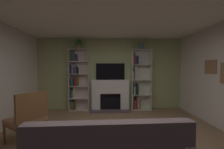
# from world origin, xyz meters

# --- Properties ---
(wall_back_accent) EXTENTS (5.45, 0.06, 2.63)m
(wall_back_accent) POSITION_xyz_m (0.00, 2.80, 1.31)
(wall_back_accent) COLOR #A5B179
(wall_back_accent) RESTS_ON ground_plane
(ceiling) EXTENTS (5.45, 5.66, 0.06)m
(ceiling) POSITION_xyz_m (0.00, 0.00, 2.66)
(ceiling) COLOR white
(ceiling) RESTS_ON wall_back_accent
(fireplace) EXTENTS (1.44, 0.54, 1.09)m
(fireplace) POSITION_xyz_m (0.00, 2.65, 0.58)
(fireplace) COLOR white
(fireplace) RESTS_ON ground_plane
(tv) EXTENTS (1.05, 0.06, 0.60)m
(tv) POSITION_xyz_m (0.00, 2.74, 1.40)
(tv) COLOR black
(tv) RESTS_ON fireplace
(bookshelf_left) EXTENTS (0.70, 0.29, 2.20)m
(bookshelf_left) POSITION_xyz_m (-1.21, 2.67, 1.11)
(bookshelf_left) COLOR silver
(bookshelf_left) RESTS_ON ground_plane
(bookshelf_right) EXTENTS (0.70, 0.30, 2.20)m
(bookshelf_right) POSITION_xyz_m (1.04, 2.66, 1.03)
(bookshelf_right) COLOR silver
(bookshelf_right) RESTS_ON ground_plane
(potted_plant) EXTENTS (0.22, 0.22, 0.34)m
(potted_plant) POSITION_xyz_m (-1.13, 2.62, 2.39)
(potted_plant) COLOR #9C7156
(potted_plant) RESTS_ON bookshelf_left
(vase_with_flowers) EXTENTS (0.15, 0.15, 0.41)m
(vase_with_flowers) POSITION_xyz_m (1.13, 2.62, 2.33)
(vase_with_flowers) COLOR #44678D
(vase_with_flowers) RESTS_ON bookshelf_right
(armchair) EXTENTS (0.80, 0.82, 1.05)m
(armchair) POSITION_xyz_m (-1.73, 0.41, 0.54)
(armchair) COLOR brown
(armchair) RESTS_ON ground_plane
(coffee_table) EXTENTS (0.85, 0.45, 0.43)m
(coffee_table) POSITION_xyz_m (-0.09, -0.37, 0.36)
(coffee_table) COLOR brown
(coffee_table) RESTS_ON ground_plane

